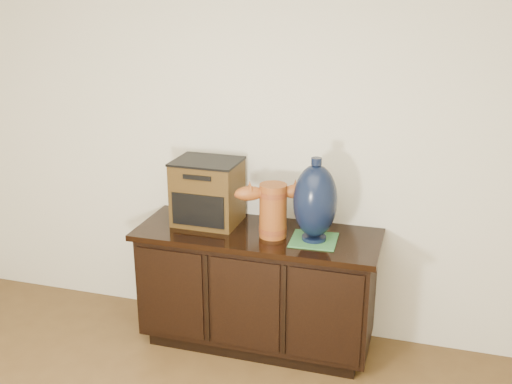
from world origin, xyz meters
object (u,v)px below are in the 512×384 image
(terracotta_vessel, at_px, (273,207))
(tv_radio, at_px, (208,192))
(sideboard, at_px, (257,287))
(spray_can, at_px, (235,206))
(lamp_base, at_px, (315,202))

(terracotta_vessel, xyz_separation_m, tv_radio, (-0.44, 0.10, 0.02))
(sideboard, xyz_separation_m, spray_can, (-0.19, 0.16, 0.46))
(sideboard, xyz_separation_m, lamp_base, (0.35, -0.03, 0.61))
(spray_can, bearing_deg, terracotta_vessel, -32.76)
(tv_radio, height_order, lamp_base, lamp_base)
(tv_radio, distance_m, lamp_base, 0.69)
(terracotta_vessel, relative_size, spray_can, 2.35)
(tv_radio, height_order, spray_can, tv_radio)
(sideboard, distance_m, terracotta_vessel, 0.56)
(terracotta_vessel, relative_size, lamp_base, 0.91)
(sideboard, relative_size, terracotta_vessel, 3.31)
(spray_can, bearing_deg, sideboard, -39.23)
(lamp_base, xyz_separation_m, spray_can, (-0.54, 0.19, -0.15))
(terracotta_vessel, xyz_separation_m, lamp_base, (0.24, 0.00, 0.06))
(sideboard, bearing_deg, lamp_base, -5.11)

